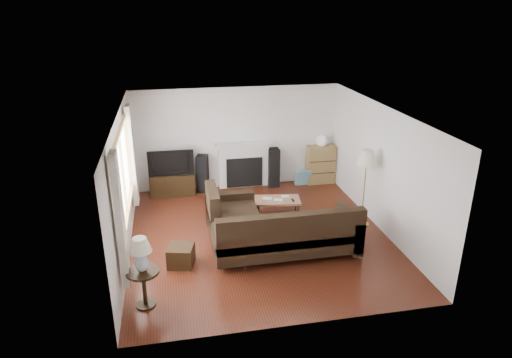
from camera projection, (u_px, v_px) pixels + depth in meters
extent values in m
cube|color=#4D1E11|center=(259.00, 236.00, 9.10)|extent=(5.10, 5.60, 0.04)
cube|color=white|center=(259.00, 113.00, 8.20)|extent=(5.10, 5.60, 0.04)
cube|color=white|center=(237.00, 138.00, 11.16)|extent=(5.00, 0.04, 2.50)
cube|color=white|center=(300.00, 249.00, 6.14)|extent=(5.00, 0.04, 2.50)
cube|color=white|center=(123.00, 187.00, 8.20)|extent=(0.04, 5.50, 2.50)
cube|color=white|center=(382.00, 169.00, 9.10)|extent=(0.04, 5.50, 2.50)
cube|color=olive|center=(123.00, 175.00, 7.92)|extent=(0.12, 2.74, 1.54)
cube|color=beige|center=(120.00, 221.00, 6.59)|extent=(0.10, 0.35, 2.10)
cube|color=beige|center=(132.00, 156.00, 9.37)|extent=(0.10, 0.35, 2.10)
cube|color=white|center=(244.00, 165.00, 11.34)|extent=(1.40, 0.26, 1.15)
cube|color=black|center=(172.00, 184.00, 10.98)|extent=(1.06, 0.48, 0.53)
imported|color=black|center=(171.00, 161.00, 10.78)|extent=(1.06, 0.14, 0.61)
cube|color=black|center=(203.00, 173.00, 11.10)|extent=(0.33, 0.37, 0.92)
cube|color=black|center=(273.00, 167.00, 11.42)|extent=(0.27, 0.33, 0.97)
cube|color=olive|center=(321.00, 164.00, 11.62)|extent=(0.71, 0.34, 0.97)
sphere|color=white|center=(322.00, 141.00, 11.39)|extent=(0.27, 0.27, 0.27)
cube|color=black|center=(286.00, 231.00, 8.29)|extent=(2.87, 2.09, 0.93)
cube|color=#996749|center=(277.00, 207.00, 9.92)|extent=(1.04, 0.66, 0.38)
cube|color=black|center=(181.00, 256.00, 8.04)|extent=(0.53, 0.53, 0.37)
cube|color=#A38738|center=(364.00, 189.00, 9.26)|extent=(0.54, 0.54, 1.63)
cube|color=black|center=(144.00, 288.00, 6.91)|extent=(0.49, 0.49, 0.61)
cube|color=silver|center=(141.00, 255.00, 6.70)|extent=(0.34, 0.34, 0.55)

